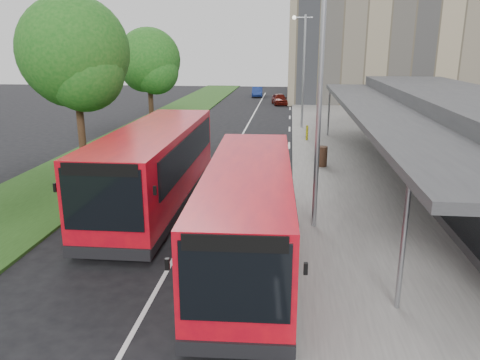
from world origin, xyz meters
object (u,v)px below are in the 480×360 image
object	(u,v)px
tree_mid	(75,59)
lamp_post_far	(303,65)
tree_far	(149,64)
car_far	(257,92)
bus_main	(249,212)
bollard	(307,133)
litter_bin	(322,156)
car_near	(279,99)
bus_second	(156,167)
lamp_post_near	(317,90)

from	to	relation	value
tree_mid	lamp_post_far	world-z (taller)	tree_mid
tree_far	car_far	xyz separation A→B (m)	(6.26, 24.10, -4.15)
bus_main	bollard	world-z (taller)	bus_main
tree_far	bus_main	world-z (taller)	tree_far
tree_far	bollard	bearing A→B (deg)	-18.96
litter_bin	car_near	size ratio (longest dim) A/B	0.29
bus_second	bollard	distance (m)	14.60
tree_mid	litter_bin	size ratio (longest dim) A/B	8.32
bus_second	bollard	size ratio (longest dim) A/B	11.36
lamp_post_far	bus_main	bearing A→B (deg)	-94.93
tree_far	lamp_post_near	xyz separation A→B (m)	(11.13, -19.05, -0.03)
tree_mid	tree_far	world-z (taller)	tree_mid
bus_second	bus_main	bearing A→B (deg)	-47.99
lamp_post_near	car_near	distance (m)	35.49
tree_mid	car_near	xyz separation A→B (m)	(9.17, 28.15, -4.82)
bollard	litter_bin	bearing A→B (deg)	-85.59
bus_main	car_near	distance (m)	37.60
tree_mid	car_near	bearing A→B (deg)	71.96
bus_main	litter_bin	xyz separation A→B (m)	(2.77, 10.73, -0.78)
tree_mid	car_far	size ratio (longest dim) A/B	2.32
bollard	tree_far	bearing A→B (deg)	161.04
lamp_post_far	tree_mid	bearing A→B (deg)	-130.68
tree_mid	lamp_post_far	distance (m)	17.09
tree_mid	car_near	world-z (taller)	tree_mid
bus_main	tree_far	bearing A→B (deg)	111.19
bus_main	bus_second	distance (m)	5.89
lamp_post_far	car_far	bearing A→B (deg)	101.89
tree_far	litter_bin	world-z (taller)	tree_far
bus_second	bollard	world-z (taller)	bus_second
tree_mid	bus_main	distance (m)	13.77
tree_mid	tree_far	size ratio (longest dim) A/B	1.14
car_far	tree_mid	bearing A→B (deg)	-102.71
tree_mid	litter_bin	world-z (taller)	tree_mid
lamp_post_far	bus_main	distance (m)	22.72
lamp_post_far	bollard	bearing A→B (deg)	-86.33
lamp_post_near	bus_main	distance (m)	4.50
lamp_post_near	car_far	xyz separation A→B (m)	(-4.87, 43.15, -4.12)
litter_bin	car_far	size ratio (longest dim) A/B	0.28
lamp_post_far	litter_bin	size ratio (longest dim) A/B	7.93
car_near	lamp_post_far	bearing A→B (deg)	-92.49
lamp_post_near	litter_bin	distance (m)	9.31
lamp_post_near	litter_bin	bearing A→B (deg)	84.27
tree_mid	bus_second	size ratio (longest dim) A/B	0.78
litter_bin	bus_main	bearing A→B (deg)	-104.45
lamp_post_near	lamp_post_far	distance (m)	20.00
bus_main	car_far	world-z (taller)	bus_main
car_near	car_far	size ratio (longest dim) A/B	0.97
bus_main	litter_bin	size ratio (longest dim) A/B	9.89
litter_bin	lamp_post_near	bearing A→B (deg)	-95.73
tree_mid	bollard	distance (m)	14.80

